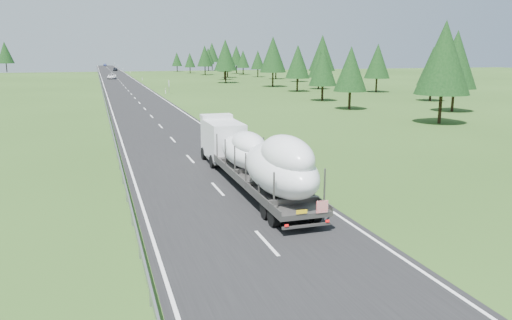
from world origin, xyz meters
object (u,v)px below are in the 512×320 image
object	(u,v)px
distant_van	(112,76)
boat_truck	(256,156)
highway_sign	(169,84)
distant_car_dark	(115,69)
distant_car_blue	(105,65)

from	to	relation	value
distant_van	boat_truck	bearing A→B (deg)	-83.74
highway_sign	distant_car_dark	size ratio (longest dim) A/B	0.57
highway_sign	distant_van	size ratio (longest dim) A/B	0.47
highway_sign	distant_car_blue	bearing A→B (deg)	92.16
distant_car_blue	distant_car_dark	bearing A→B (deg)	-91.44
boat_truck	distant_van	size ratio (longest dim) A/B	3.32
highway_sign	distant_car_blue	world-z (taller)	highway_sign
boat_truck	distant_car_dark	world-z (taller)	boat_truck
distant_van	distant_car_dark	distance (m)	67.06
distant_car_dark	distant_car_blue	distance (m)	78.59
distant_car_blue	distant_van	bearing A→B (deg)	-93.75
boat_truck	distant_car_blue	distance (m)	277.34
boat_truck	distant_car_dark	size ratio (longest dim) A/B	4.00
distant_van	distant_car_blue	bearing A→B (deg)	94.26
distant_van	distant_car_blue	size ratio (longest dim) A/B	1.25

